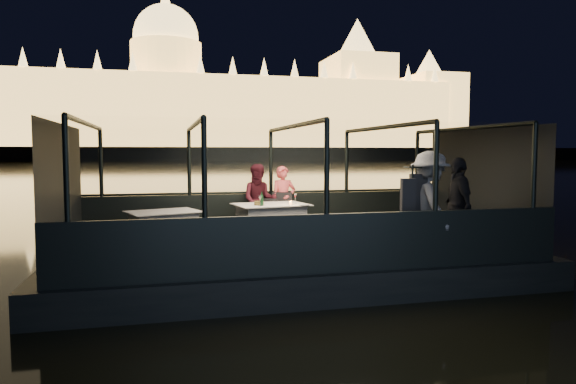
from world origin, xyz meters
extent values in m
plane|color=black|center=(0.00, 80.00, 0.00)|extent=(500.00, 500.00, 0.00)
cube|color=black|center=(0.00, 0.00, 0.00)|extent=(8.60, 4.40, 1.00)
cube|color=black|center=(0.00, 0.00, 0.48)|extent=(8.00, 4.00, 0.04)
cube|color=black|center=(0.00, 2.00, 0.95)|extent=(8.00, 0.08, 0.90)
cube|color=black|center=(0.00, -2.00, 0.95)|extent=(8.00, 0.08, 0.90)
cube|color=#423D33|center=(0.00, 210.00, 1.00)|extent=(400.00, 140.00, 6.00)
cube|color=silver|center=(-0.22, 0.97, 0.89)|extent=(1.59, 1.26, 0.77)
cube|color=silver|center=(-2.36, 0.80, 0.89)|extent=(1.55, 1.32, 0.70)
cube|color=black|center=(-0.13, 1.42, 0.95)|extent=(0.50, 0.50, 0.81)
cube|color=black|center=(0.17, 1.42, 0.95)|extent=(0.56, 0.56, 0.94)
imported|color=#E45254|center=(0.21, 1.69, 1.25)|extent=(0.57, 0.40, 1.52)
imported|color=#3D111B|center=(-0.33, 1.69, 1.25)|extent=(0.86, 0.74, 1.57)
imported|color=silver|center=(2.00, -1.45, 1.35)|extent=(0.78, 1.25, 1.85)
imported|color=black|center=(2.75, -1.12, 1.35)|extent=(0.63, 1.09, 1.74)
cylinder|color=#153B1E|center=(-0.46, 0.69, 1.42)|extent=(0.08, 0.08, 0.28)
cylinder|color=olive|center=(-0.50, 0.82, 1.31)|extent=(0.22, 0.22, 0.08)
cylinder|color=#FF983F|center=(0.14, 0.77, 1.31)|extent=(0.06, 0.06, 0.07)
cylinder|color=silver|center=(0.38, 0.59, 1.27)|extent=(0.23, 0.23, 0.01)
cylinder|color=white|center=(-0.42, 0.96, 1.27)|extent=(0.26, 0.26, 0.01)
camera|label=1|loc=(-2.38, -9.24, 2.31)|focal=32.00mm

